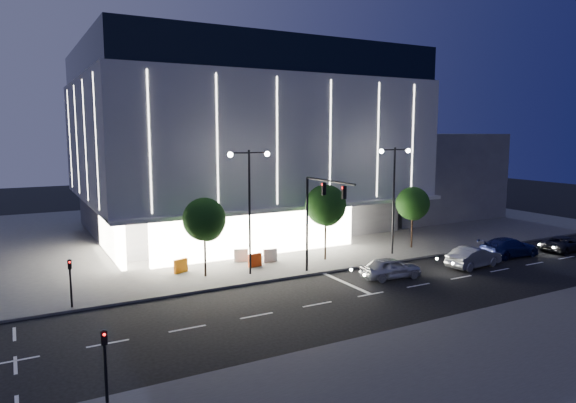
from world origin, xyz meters
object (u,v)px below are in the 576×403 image
at_px(tree_left, 205,222).
at_px(barrier_b, 241,255).
at_px(tree_right, 413,205).
at_px(car_third, 509,247).
at_px(ped_signal_near, 105,358).
at_px(car_fourth, 565,244).
at_px(ped_signal_far, 70,278).
at_px(tree_mid, 326,207).
at_px(street_lamp_west, 249,193).
at_px(car_lead, 391,268).
at_px(barrier_d, 270,255).
at_px(barrier_a, 181,266).
at_px(traffic_mast, 318,207).
at_px(car_second, 474,257).
at_px(barrier_c, 255,260).
at_px(street_lamp_east, 394,184).

bearing_deg(tree_left, barrier_b, 33.88).
distance_m(tree_right, car_third, 8.48).
bearing_deg(car_third, ped_signal_near, 106.47).
bearing_deg(ped_signal_near, car_fourth, 10.96).
bearing_deg(ped_signal_near, ped_signal_far, 90.00).
height_order(tree_mid, car_fourth, tree_mid).
relative_size(ped_signal_near, car_third, 0.55).
xyz_separation_m(tree_right, car_fourth, (11.10, -6.94, -3.23)).
bearing_deg(street_lamp_west, tree_left, 161.06).
distance_m(car_lead, barrier_d, 9.57).
relative_size(street_lamp_west, tree_right, 1.63).
distance_m(barrier_a, barrier_b, 5.16).
xyz_separation_m(car_fourth, barrier_b, (-26.30, 9.49, -0.00)).
relative_size(tree_mid, car_fourth, 1.31).
distance_m(street_lamp_west, barrier_d, 6.50).
xyz_separation_m(ped_signal_near, car_lead, (20.45, 8.23, -1.14)).
xyz_separation_m(ped_signal_far, ped_signal_near, (0.00, -12.00, 0.00)).
xyz_separation_m(tree_left, car_third, (24.15, -5.98, -3.25)).
height_order(barrier_a, barrier_d, same).
bearing_deg(barrier_a, barrier_d, -23.56).
height_order(ped_signal_near, tree_right, tree_right).
relative_size(tree_right, car_fourth, 1.17).
distance_m(traffic_mast, car_fourth, 23.76).
xyz_separation_m(traffic_mast, street_lamp_west, (-4.00, 2.66, 0.93)).
bearing_deg(street_lamp_west, traffic_mast, -33.65).
distance_m(car_second, barrier_b, 17.87).
bearing_deg(barrier_a, traffic_mast, -54.64).
distance_m(ped_signal_near, barrier_d, 21.82).
bearing_deg(ped_signal_near, barrier_c, 49.06).
relative_size(car_second, barrier_a, 4.37).
bearing_deg(ped_signal_near, traffic_mast, 34.12).
relative_size(street_lamp_east, tree_right, 1.63).
height_order(car_third, car_fourth, car_third).
distance_m(street_lamp_west, tree_right, 16.19).
height_order(car_third, barrier_b, car_third).
distance_m(ped_signal_far, barrier_b, 13.85).
height_order(car_lead, barrier_b, car_lead).
bearing_deg(barrier_d, barrier_b, 157.07).
distance_m(car_third, barrier_d, 19.80).
relative_size(street_lamp_west, tree_mid, 1.46).
height_order(street_lamp_west, car_third, street_lamp_west).
xyz_separation_m(ped_signal_far, car_lead, (20.45, -3.77, -1.14)).
xyz_separation_m(tree_right, car_second, (-0.07, -6.96, -3.09)).
relative_size(ped_signal_far, barrier_b, 2.73).
bearing_deg(ped_signal_far, car_lead, -10.45).
distance_m(car_second, barrier_d, 15.59).
relative_size(barrier_a, barrier_d, 1.00).
bearing_deg(barrier_d, tree_right, -0.16).
bearing_deg(barrier_c, tree_mid, -15.01).
xyz_separation_m(car_lead, car_second, (7.51, -0.66, 0.04)).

